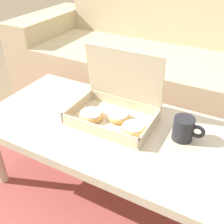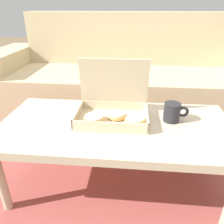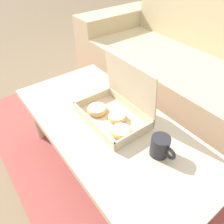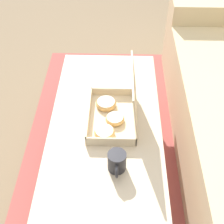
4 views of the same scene
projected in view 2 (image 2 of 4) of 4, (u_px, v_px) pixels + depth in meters
ground_plane at (116, 174)px, 1.34m from camera, size 12.00×12.00×0.00m
area_rug at (120, 146)px, 1.61m from camera, size 2.35×1.78×0.01m
couch at (124, 85)px, 1.90m from camera, size 2.23×0.77×0.89m
coffee_table at (116, 131)px, 1.11m from camera, size 1.18×0.57×0.40m
pastry_box at (113, 110)px, 1.12m from camera, size 0.36×0.25×0.30m
coffee_mug at (173, 112)px, 1.11m from camera, size 0.13×0.08×0.10m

